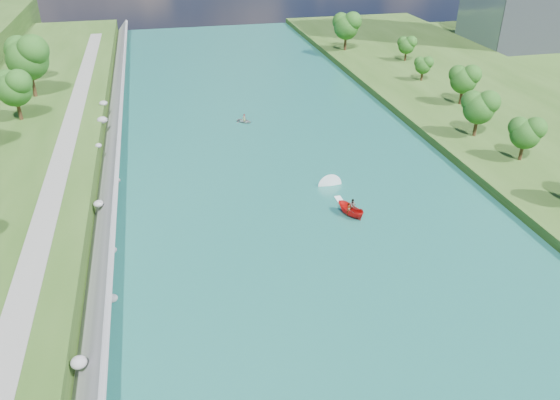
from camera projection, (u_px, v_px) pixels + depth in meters
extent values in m
plane|color=#2D5119|center=(342.00, 286.00, 60.19)|extent=(260.00, 260.00, 0.00)
cube|color=#175A4F|center=(297.00, 200.00, 77.16)|extent=(55.00, 240.00, 0.10)
cube|color=slate|center=(105.00, 210.00, 71.20)|extent=(3.54, 236.00, 4.05)
ellipsoid|color=gray|center=(79.00, 362.00, 46.89)|extent=(1.42, 1.37, 1.08)
ellipsoid|color=gray|center=(113.00, 298.00, 57.78)|extent=(1.08, 1.20, 0.69)
ellipsoid|color=gray|center=(113.00, 250.00, 65.28)|extent=(0.95, 1.12, 0.55)
ellipsoid|color=gray|center=(98.00, 204.00, 71.53)|extent=(1.30, 1.41, 0.79)
ellipsoid|color=gray|center=(117.00, 180.00, 81.63)|extent=(1.01, 0.86, 0.65)
ellipsoid|color=gray|center=(98.00, 146.00, 85.37)|extent=(1.00, 1.09, 0.72)
ellipsoid|color=gray|center=(102.00, 120.00, 94.94)|extent=(1.80, 1.60, 1.21)
ellipsoid|color=gray|center=(103.00, 103.00, 102.18)|extent=(1.53, 1.72, 0.87)
cube|color=gray|center=(49.00, 204.00, 69.03)|extent=(3.00, 200.00, 0.10)
ellipsoid|color=#224713|center=(15.00, 91.00, 92.77)|extent=(6.24, 6.24, 10.40)
ellipsoid|color=#224713|center=(28.00, 61.00, 102.98)|extent=(8.31, 8.31, 13.85)
ellipsoid|color=#224713|center=(31.00, 57.00, 113.62)|extent=(5.65, 5.65, 9.42)
ellipsoid|color=#224713|center=(525.00, 135.00, 83.51)|extent=(4.96, 4.96, 8.26)
ellipsoid|color=#224713|center=(479.00, 110.00, 91.76)|extent=(5.66, 5.66, 9.43)
ellipsoid|color=#224713|center=(463.00, 81.00, 106.16)|extent=(5.51, 5.51, 9.18)
ellipsoid|color=#224713|center=(423.00, 66.00, 120.59)|extent=(3.80, 3.80, 6.34)
ellipsoid|color=#224713|center=(406.00, 46.00, 134.88)|extent=(4.32, 4.32, 7.21)
ellipsoid|color=#224713|center=(346.00, 28.00, 143.33)|extent=(6.95, 6.95, 11.58)
imported|color=red|center=(350.00, 210.00, 72.93)|extent=(3.45, 4.61, 1.68)
imported|color=#66605B|center=(349.00, 209.00, 72.33)|extent=(0.74, 0.64, 1.72)
imported|color=#66605B|center=(353.00, 205.00, 73.26)|extent=(1.02, 0.90, 1.78)
cube|color=white|center=(343.00, 204.00, 75.87)|extent=(0.90, 5.00, 0.06)
imported|color=gray|center=(244.00, 121.00, 103.30)|extent=(3.72, 3.67, 0.63)
imported|color=#66605B|center=(244.00, 118.00, 103.00)|extent=(0.79, 0.67, 1.37)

